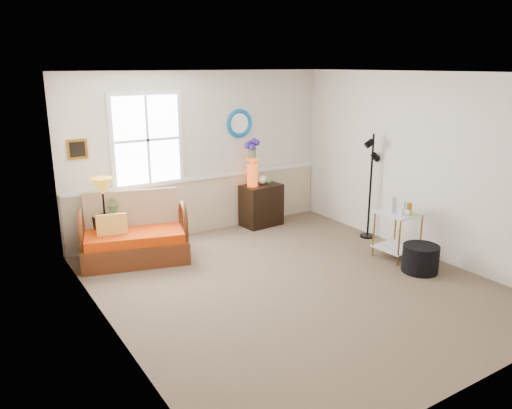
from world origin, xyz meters
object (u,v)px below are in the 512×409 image
lamp_stand (108,236)px  ottoman (420,259)px  side_table (397,235)px  floor_lamp (370,187)px  cabinet (261,205)px  loveseat (134,229)px

lamp_stand → ottoman: size_ratio=1.28×
side_table → floor_lamp: (0.31, 0.88, 0.49)m
cabinet → floor_lamp: (1.11, -1.44, 0.48)m
cabinet → ottoman: 2.93m
lamp_stand → cabinet: 2.66m
lamp_stand → side_table: size_ratio=0.89×
cabinet → side_table: bearing=-75.2°
ottoman → lamp_stand: bearing=140.3°
side_table → lamp_stand: bearing=146.8°
ottoman → floor_lamp: bearing=73.5°
lamp_stand → cabinet: size_ratio=0.86×
loveseat → cabinet: bearing=25.2°
loveseat → floor_lamp: size_ratio=0.87×
lamp_stand → floor_lamp: bearing=-20.2°
loveseat → ottoman: size_ratio=3.00×
side_table → floor_lamp: floor_lamp is taller
cabinet → side_table: 2.45m
floor_lamp → cabinet: bearing=147.2°
lamp_stand → floor_lamp: floor_lamp is taller
side_table → floor_lamp: bearing=70.7°
loveseat → floor_lamp: (3.50, -1.04, 0.36)m
cabinet → floor_lamp: floor_lamp is taller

